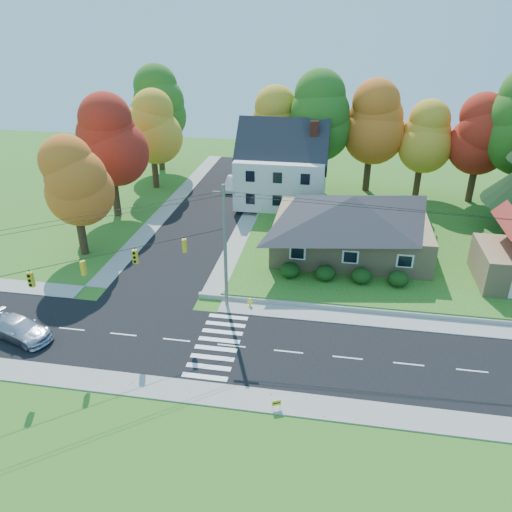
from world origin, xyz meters
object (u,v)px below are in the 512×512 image
(ranch_house, at_px, (351,223))
(fire_hydrant, at_px, (250,303))
(white_car, at_px, (233,183))
(silver_sedan, at_px, (19,329))

(ranch_house, xyz_separation_m, fire_hydrant, (-7.65, -10.69, -2.93))
(white_car, xyz_separation_m, fire_hydrant, (7.22, -27.64, -0.49))
(white_car, bearing_deg, fire_hydrant, -74.22)
(white_car, height_order, fire_hydrant, white_car)
(silver_sedan, bearing_deg, ranch_house, -34.90)
(silver_sedan, distance_m, fire_hydrant, 16.87)
(ranch_house, distance_m, fire_hydrant, 13.47)
(silver_sedan, relative_size, fire_hydrant, 7.24)
(silver_sedan, relative_size, white_car, 1.05)
(ranch_house, xyz_separation_m, white_car, (-14.86, 16.95, -2.44))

